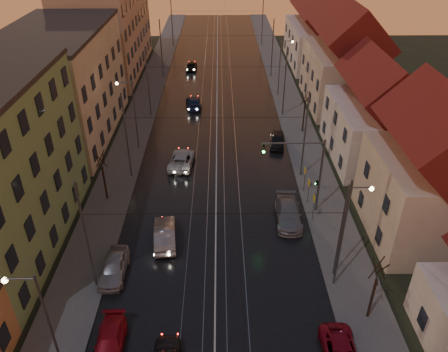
{
  "coord_description": "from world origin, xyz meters",
  "views": [
    {
      "loc": [
        0.4,
        -13.7,
        23.53
      ],
      "look_at": [
        0.74,
        19.17,
        3.02
      ],
      "focal_mm": 35.0,
      "sensor_mm": 36.0,
      "label": 1
    }
  ],
  "objects_px": {
    "parked_right_2": "(277,140)",
    "street_lamp_2": "(131,109)",
    "traffic_light_mast": "(310,167)",
    "parked_right_1": "(288,213)",
    "parked_left_2": "(110,343)",
    "street_lamp_0": "(42,319)",
    "street_lamp_1": "(347,223)",
    "driving_car_1": "(165,234)",
    "driving_car_2": "(182,160)",
    "street_lamp_3": "(282,62)",
    "driving_car_4": "(191,65)",
    "driving_car_3": "(194,103)",
    "parked_left_3": "(114,267)"
  },
  "relations": [
    {
      "from": "parked_right_2",
      "to": "street_lamp_2",
      "type": "bearing_deg",
      "value": -170.56
    },
    {
      "from": "traffic_light_mast",
      "to": "parked_right_1",
      "type": "height_order",
      "value": "traffic_light_mast"
    },
    {
      "from": "parked_left_2",
      "to": "parked_right_2",
      "type": "distance_m",
      "value": 29.95
    },
    {
      "from": "street_lamp_0",
      "to": "street_lamp_1",
      "type": "xyz_separation_m",
      "value": [
        18.21,
        8.0,
        0.0
      ]
    },
    {
      "from": "driving_car_1",
      "to": "driving_car_2",
      "type": "distance_m",
      "value": 12.32
    },
    {
      "from": "street_lamp_3",
      "to": "parked_left_2",
      "type": "xyz_separation_m",
      "value": [
        -15.58,
        -42.29,
        -4.27
      ]
    },
    {
      "from": "driving_car_4",
      "to": "parked_right_1",
      "type": "relative_size",
      "value": 0.8
    },
    {
      "from": "traffic_light_mast",
      "to": "parked_right_1",
      "type": "relative_size",
      "value": 1.37
    },
    {
      "from": "driving_car_2",
      "to": "driving_car_3",
      "type": "bearing_deg",
      "value": -86.65
    },
    {
      "from": "driving_car_1",
      "to": "parked_right_1",
      "type": "distance_m",
      "value": 10.76
    },
    {
      "from": "traffic_light_mast",
      "to": "driving_car_1",
      "type": "bearing_deg",
      "value": -161.27
    },
    {
      "from": "street_lamp_3",
      "to": "parked_left_2",
      "type": "distance_m",
      "value": 45.27
    },
    {
      "from": "driving_car_1",
      "to": "driving_car_2",
      "type": "relative_size",
      "value": 0.94
    },
    {
      "from": "driving_car_1",
      "to": "parked_right_2",
      "type": "height_order",
      "value": "driving_car_1"
    },
    {
      "from": "traffic_light_mast",
      "to": "driving_car_2",
      "type": "xyz_separation_m",
      "value": [
        -11.64,
        8.2,
        -3.89
      ]
    },
    {
      "from": "parked_right_1",
      "to": "parked_right_2",
      "type": "xyz_separation_m",
      "value": [
        0.63,
        13.9,
        -0.07
      ]
    },
    {
      "from": "parked_right_2",
      "to": "driving_car_3",
      "type": "bearing_deg",
      "value": 139.41
    },
    {
      "from": "street_lamp_2",
      "to": "street_lamp_3",
      "type": "height_order",
      "value": "same"
    },
    {
      "from": "parked_left_2",
      "to": "parked_right_1",
      "type": "distance_m",
      "value": 18.14
    },
    {
      "from": "street_lamp_2",
      "to": "driving_car_2",
      "type": "relative_size",
      "value": 1.57
    },
    {
      "from": "street_lamp_2",
      "to": "parked_right_1",
      "type": "xyz_separation_m",
      "value": [
        15.39,
        -13.4,
        -4.12
      ]
    },
    {
      "from": "driving_car_3",
      "to": "parked_right_2",
      "type": "xyz_separation_m",
      "value": [
        10.09,
        -11.3,
        0.01
      ]
    },
    {
      "from": "street_lamp_0",
      "to": "street_lamp_1",
      "type": "height_order",
      "value": "same"
    },
    {
      "from": "driving_car_4",
      "to": "parked_left_2",
      "type": "height_order",
      "value": "driving_car_4"
    },
    {
      "from": "street_lamp_1",
      "to": "parked_left_3",
      "type": "relative_size",
      "value": 1.81
    },
    {
      "from": "parked_right_1",
      "to": "street_lamp_0",
      "type": "bearing_deg",
      "value": -134.52
    },
    {
      "from": "street_lamp_2",
      "to": "street_lamp_0",
      "type": "bearing_deg",
      "value": -90.0
    },
    {
      "from": "traffic_light_mast",
      "to": "parked_right_2",
      "type": "relative_size",
      "value": 1.77
    },
    {
      "from": "street_lamp_2",
      "to": "street_lamp_3",
      "type": "relative_size",
      "value": 1.0
    },
    {
      "from": "street_lamp_1",
      "to": "driving_car_1",
      "type": "xyz_separation_m",
      "value": [
        -13.23,
        3.89,
        -4.1
      ]
    },
    {
      "from": "traffic_light_mast",
      "to": "parked_right_2",
      "type": "bearing_deg",
      "value": 94.91
    },
    {
      "from": "parked_right_1",
      "to": "parked_left_2",
      "type": "bearing_deg",
      "value": -132.71
    },
    {
      "from": "driving_car_1",
      "to": "parked_left_2",
      "type": "bearing_deg",
      "value": 70.61
    },
    {
      "from": "parked_left_2",
      "to": "street_lamp_1",
      "type": "bearing_deg",
      "value": 20.19
    },
    {
      "from": "driving_car_4",
      "to": "driving_car_2",
      "type": "bearing_deg",
      "value": 93.05
    },
    {
      "from": "driving_car_4",
      "to": "parked_right_2",
      "type": "relative_size",
      "value": 1.03
    },
    {
      "from": "street_lamp_1",
      "to": "parked_left_3",
      "type": "distance_m",
      "value": 17.12
    },
    {
      "from": "traffic_light_mast",
      "to": "driving_car_4",
      "type": "relative_size",
      "value": 1.72
    },
    {
      "from": "street_lamp_1",
      "to": "parked_right_1",
      "type": "xyz_separation_m",
      "value": [
        -2.82,
        6.6,
        -4.12
      ]
    },
    {
      "from": "driving_car_1",
      "to": "driving_car_3",
      "type": "relative_size",
      "value": 1.02
    },
    {
      "from": "traffic_light_mast",
      "to": "parked_left_3",
      "type": "xyz_separation_m",
      "value": [
        -15.5,
        -7.84,
        -3.85
      ]
    },
    {
      "from": "street_lamp_1",
      "to": "parked_left_3",
      "type": "height_order",
      "value": "street_lamp_1"
    },
    {
      "from": "parked_right_2",
      "to": "street_lamp_3",
      "type": "bearing_deg",
      "value": 89.63
    },
    {
      "from": "street_lamp_0",
      "to": "driving_car_4",
      "type": "bearing_deg",
      "value": 85.09
    },
    {
      "from": "driving_car_1",
      "to": "driving_car_2",
      "type": "height_order",
      "value": "driving_car_1"
    },
    {
      "from": "street_lamp_3",
      "to": "parked_right_2",
      "type": "distance_m",
      "value": 16.21
    },
    {
      "from": "driving_car_1",
      "to": "parked_right_1",
      "type": "height_order",
      "value": "driving_car_1"
    },
    {
      "from": "street_lamp_2",
      "to": "parked_left_3",
      "type": "height_order",
      "value": "street_lamp_2"
    },
    {
      "from": "street_lamp_1",
      "to": "traffic_light_mast",
      "type": "distance_m",
      "value": 8.08
    },
    {
      "from": "driving_car_1",
      "to": "parked_right_2",
      "type": "xyz_separation_m",
      "value": [
        11.05,
        16.61,
        -0.1
      ]
    }
  ]
}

